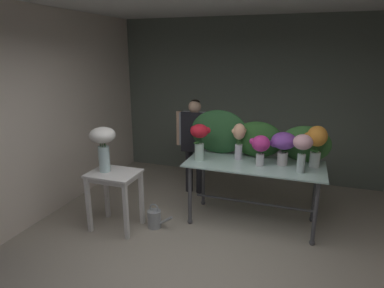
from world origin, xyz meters
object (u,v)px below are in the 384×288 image
Objects in this scene: vase_sunset_roses at (316,141)px; display_table_glass at (254,174)px; vase_violet_ranunculus at (283,144)px; vase_blush_tulips at (302,147)px; vase_white_roses_tall at (103,142)px; vase_peach_snapdragons at (239,138)px; watering_can at (155,219)px; vase_magenta_stock at (260,146)px; florist at (195,136)px; vase_crimson_peonies at (199,138)px; side_table_white at (114,182)px.

display_table_glass is at bearing -171.52° from vase_sunset_roses.
vase_violet_ranunculus is 0.40m from vase_sunset_roses.
vase_blush_tulips is 1.09× the size of vase_violet_ranunculus.
vase_white_roses_tall is at bearing -158.25° from display_table_glass.
display_table_glass is 3.61× the size of vase_peach_snapdragons.
vase_violet_ranunculus is at bearing -5.04° from vase_peach_snapdragons.
vase_white_roses_tall is 1.66× the size of watering_can.
vase_white_roses_tall reaches higher than vase_magenta_stock.
display_table_glass is 1.31m from florist.
vase_magenta_stock is at bearing -165.24° from vase_sunset_roses.
side_table_white is at bearing -147.64° from vase_crimson_peonies.
display_table_glass is at bearing -24.43° from vase_peach_snapdragons.
florist is at bearing 84.09° from watering_can.
vase_white_roses_tall reaches higher than side_table_white.
vase_sunset_roses is at bearing 58.30° from vase_blush_tulips.
vase_crimson_peonies is 0.85× the size of vase_white_roses_tall.
vase_magenta_stock is at bearing 170.98° from vase_blush_tulips.
side_table_white is 2.22m from vase_violet_ranunculus.
display_table_glass is 0.88m from vase_sunset_roses.
vase_magenta_stock reaches higher than watering_can.
vase_violet_ranunculus reaches higher than vase_magenta_stock.
florist is 1.05m from vase_peach_snapdragons.
vase_white_roses_tall is at bearing -161.89° from vase_sunset_roses.
vase_white_roses_tall is at bearing -117.27° from florist.
vase_blush_tulips is at bearing 13.61° from vase_white_roses_tall.
florist is 1.87m from vase_blush_tulips.
vase_white_roses_tall is at bearing -152.16° from vase_peach_snapdragons.
florist is (0.61, 1.43, 0.31)m from side_table_white.
display_table_glass is 4.13× the size of vase_violet_ranunculus.
vase_sunset_roses reaches higher than watering_can.
vase_peach_snapdragons is 0.92× the size of vase_sunset_roses.
vase_crimson_peonies is at bearing -170.99° from vase_violet_ranunculus.
florist is 1.91m from vase_sunset_roses.
vase_sunset_roses reaches higher than display_table_glass.
florist is at bearing 145.98° from vase_magenta_stock.
vase_white_roses_tall is (-2.15, -0.78, 0.03)m from vase_violet_ranunculus.
vase_blush_tulips reaches higher than side_table_white.
vase_violet_ranunculus is at bearing 20.99° from side_table_white.
side_table_white is at bearing -161.50° from watering_can.
vase_peach_snapdragons is (1.45, 0.83, 0.51)m from side_table_white.
vase_blush_tulips is at bearing -17.24° from vase_peach_snapdragons.
florist is at bearing 62.73° from vase_white_roses_tall.
vase_violet_ranunculus is (2.02, 0.78, 0.49)m from side_table_white.
vase_crimson_peonies is 1.30m from vase_blush_tulips.
vase_magenta_stock is (0.07, -0.06, 0.41)m from display_table_glass.
watering_can is (-1.27, -0.49, -0.99)m from vase_magenta_stock.
vase_blush_tulips is at bearing 14.30° from side_table_white.
florist is 3.28× the size of vase_blush_tulips.
vase_white_roses_tall is (-1.57, -0.83, 0.01)m from vase_peach_snapdragons.
vase_white_roses_tall reaches higher than vase_violet_ranunculus.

